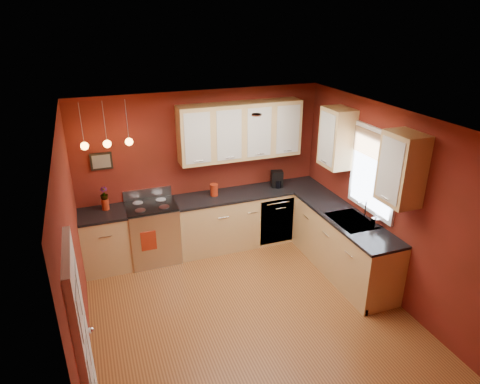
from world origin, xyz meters
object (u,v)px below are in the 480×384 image
object	(u,v)px
gas_range	(153,232)
red_canister	(214,190)
coffee_maker	(277,180)
soap_pump	(375,220)
sink	(351,222)

from	to	relation	value
gas_range	red_canister	distance (m)	1.18
coffee_maker	soap_pump	xyz separation A→B (m)	(0.66, -1.82, -0.03)
gas_range	sink	xyz separation A→B (m)	(2.62, -1.50, 0.43)
gas_range	sink	bearing A→B (deg)	-29.78
gas_range	red_canister	world-z (taller)	red_canister
red_canister	coffee_maker	xyz separation A→B (m)	(1.12, -0.01, 0.03)
sink	soap_pump	bearing A→B (deg)	-56.68
gas_range	soap_pump	size ratio (longest dim) A/B	5.54
gas_range	coffee_maker	size ratio (longest dim) A/B	4.00
gas_range	sink	world-z (taller)	sink
gas_range	red_canister	size ratio (longest dim) A/B	5.64
red_canister	coffee_maker	world-z (taller)	coffee_maker
gas_range	soap_pump	xyz separation A→B (m)	(2.81, -1.78, 0.56)
sink	soap_pump	world-z (taller)	sink
red_canister	coffee_maker	distance (m)	1.12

